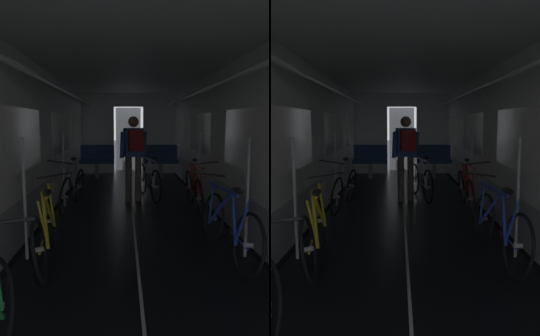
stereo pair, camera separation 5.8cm
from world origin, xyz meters
TOP-DOWN VIEW (x-y plane):
  - train_car_shell at (-0.00, 3.60)m, footprint 3.14×12.34m
  - bench_seat_far_left at (-0.90, 8.07)m, footprint 0.98×0.51m
  - bench_seat_far_right at (0.90, 8.07)m, footprint 0.98×0.51m
  - bicycle_yellow at (-1.03, 2.00)m, footprint 0.44×1.69m
  - bicycle_silver at (-1.09, 4.51)m, footprint 0.50×1.69m
  - bicycle_blue at (1.05, 2.06)m, footprint 0.50×1.69m
  - bicycle_red at (1.10, 4.28)m, footprint 0.44×1.69m
  - person_cyclist_aisle at (0.05, 5.07)m, footprint 0.56×0.45m
  - bicycle_white_in_aisle at (0.37, 5.34)m, footprint 0.51×1.66m

SIDE VIEW (x-z plane):
  - bicycle_yellow at x=-1.03m, z-range -0.10..0.86m
  - bicycle_blue at x=1.05m, z-range -0.10..0.86m
  - bicycle_silver at x=-1.09m, z-range -0.10..0.86m
  - bicycle_red at x=1.10m, z-range -0.10..0.86m
  - bicycle_white_in_aisle at x=0.37m, z-range -0.08..0.85m
  - bench_seat_far_left at x=-0.90m, z-range 0.09..1.04m
  - bench_seat_far_right at x=0.90m, z-range 0.09..1.04m
  - person_cyclist_aisle at x=0.05m, z-range 0.17..1.86m
  - train_car_shell at x=0.00m, z-range 0.41..2.98m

